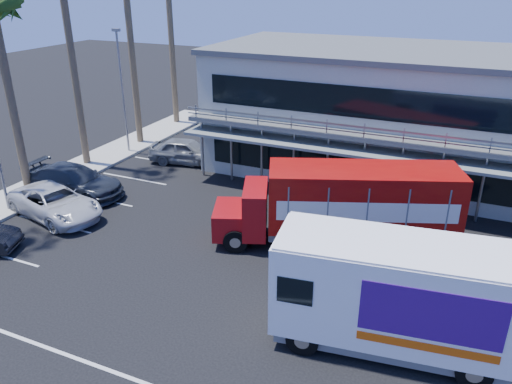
% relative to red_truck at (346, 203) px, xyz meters
% --- Properties ---
extents(ground, '(120.00, 120.00, 0.00)m').
position_rel_red_truck_xyz_m(ground, '(-2.32, -4.74, -1.97)').
color(ground, black).
rests_on(ground, ground).
extents(building, '(22.40, 12.00, 7.30)m').
position_rel_red_truck_xyz_m(building, '(0.68, 10.20, 1.69)').
color(building, '#A4A89A').
rests_on(building, ground).
extents(curb_strip, '(3.00, 32.00, 0.16)m').
position_rel_red_truck_xyz_m(curb_strip, '(-17.32, 1.26, -1.89)').
color(curb_strip, '#A5A399').
rests_on(curb_strip, ground).
extents(light_pole_far, '(0.50, 0.25, 8.09)m').
position_rel_red_truck_xyz_m(light_pole_far, '(-16.52, 6.26, 2.54)').
color(light_pole_far, gray).
rests_on(light_pole_far, ground).
extents(red_truck, '(10.79, 6.08, 3.58)m').
position_rel_red_truck_xyz_m(red_truck, '(0.00, 0.00, 0.00)').
color(red_truck, maroon).
rests_on(red_truck, ground).
extents(white_van, '(8.01, 3.62, 3.78)m').
position_rel_red_truck_xyz_m(white_van, '(3.25, -6.09, 0.04)').
color(white_van, white).
rests_on(white_van, ground).
extents(parked_car_c, '(5.86, 3.72, 1.51)m').
position_rel_red_truck_xyz_m(parked_car_c, '(-13.82, -3.20, -1.21)').
color(parked_car_c, silver).
rests_on(parked_car_c, ground).
extents(parked_car_d, '(5.71, 2.36, 1.65)m').
position_rel_red_truck_xyz_m(parked_car_d, '(-14.82, -0.74, -1.14)').
color(parked_car_d, '#282D35').
rests_on(parked_car_d, ground).
extents(parked_car_e, '(5.02, 2.73, 1.62)m').
position_rel_red_truck_xyz_m(parked_car_e, '(-11.82, 6.06, -1.16)').
color(parked_car_e, slate).
rests_on(parked_car_e, ground).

